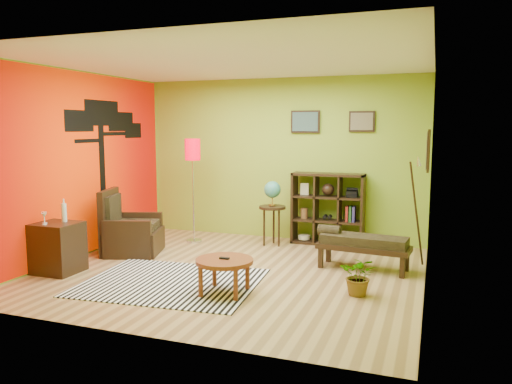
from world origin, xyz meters
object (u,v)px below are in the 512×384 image
(coffee_table, at_px, (224,264))
(bench, at_px, (361,243))
(side_cabinet, at_px, (58,247))
(potted_plant, at_px, (359,280))
(globe_table, at_px, (272,197))
(cube_shelf, at_px, (329,209))
(armchair, at_px, (129,234))
(floor_lamp, at_px, (193,159))

(coffee_table, bearing_deg, bench, 49.13)
(side_cabinet, distance_m, potted_plant, 4.01)
(coffee_table, bearing_deg, potted_plant, 17.54)
(globe_table, distance_m, cube_shelf, 0.97)
(cube_shelf, bearing_deg, side_cabinet, -137.48)
(bench, bearing_deg, cube_shelf, 119.02)
(armchair, xyz_separation_m, floor_lamp, (0.60, 1.04, 1.12))
(side_cabinet, relative_size, floor_lamp, 0.57)
(globe_table, distance_m, potted_plant, 2.75)
(coffee_table, relative_size, side_cabinet, 0.68)
(side_cabinet, xyz_separation_m, potted_plant, (3.98, 0.44, -0.16))
(cube_shelf, bearing_deg, bench, -60.98)
(armchair, bearing_deg, coffee_table, -30.32)
(armchair, distance_m, potted_plant, 3.76)
(floor_lamp, bearing_deg, side_cabinet, -111.80)
(armchair, height_order, globe_table, globe_table)
(coffee_table, bearing_deg, floor_lamp, 124.25)
(floor_lamp, bearing_deg, cube_shelf, 15.04)
(floor_lamp, relative_size, potted_plant, 3.74)
(coffee_table, xyz_separation_m, floor_lamp, (-1.57, 2.30, 1.07))
(side_cabinet, relative_size, cube_shelf, 0.83)
(floor_lamp, xyz_separation_m, cube_shelf, (2.21, 0.59, -0.83))
(side_cabinet, distance_m, globe_table, 3.38)
(armchair, distance_m, cube_shelf, 3.26)
(armchair, distance_m, floor_lamp, 1.64)
(floor_lamp, relative_size, cube_shelf, 1.47)
(coffee_table, relative_size, bench, 0.52)
(side_cabinet, height_order, potted_plant, side_cabinet)
(cube_shelf, xyz_separation_m, potted_plant, (0.87, -2.42, -0.42))
(armchair, xyz_separation_m, side_cabinet, (-0.31, -1.22, 0.04))
(bench, bearing_deg, globe_table, 149.57)
(cube_shelf, distance_m, potted_plant, 2.60)
(cube_shelf, bearing_deg, floor_lamp, -164.96)
(side_cabinet, distance_m, bench, 4.14)
(side_cabinet, xyz_separation_m, floor_lamp, (0.90, 2.26, 1.08))
(coffee_table, height_order, bench, bench)
(globe_table, relative_size, potted_plant, 2.28)
(bench, bearing_deg, coffee_table, -130.87)
(cube_shelf, bearing_deg, coffee_table, -102.48)
(globe_table, xyz_separation_m, potted_plant, (1.73, -2.04, -0.63))
(globe_table, relative_size, cube_shelf, 0.90)
(cube_shelf, height_order, bench, cube_shelf)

